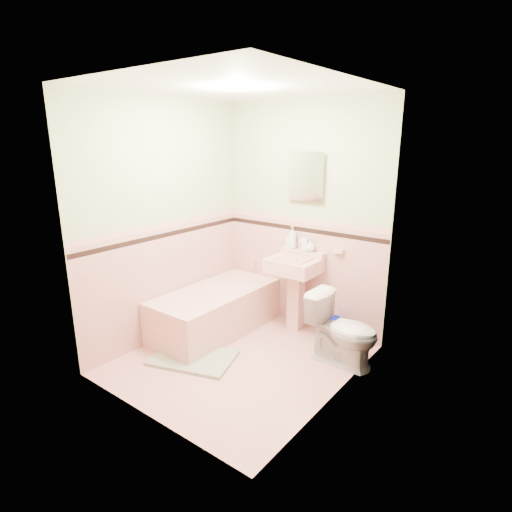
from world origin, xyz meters
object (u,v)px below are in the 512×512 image
Objects in this scene: medicine_cabinet at (307,177)px; soap_bottle_mid at (305,242)px; sink at (293,295)px; shoe at (188,350)px; bathtub at (216,312)px; soap_bottle_left at (293,237)px; soap_bottle_right at (311,245)px; bucket at (330,329)px; toilet at (343,330)px.

soap_bottle_mid is at bearing -56.82° from medicine_cabinet.
medicine_cabinet is (0.00, 0.21, 1.28)m from sink.
medicine_cabinet is 3.41× the size of shoe.
medicine_cabinet is at bearing 47.42° from bathtub.
soap_bottle_left reaches higher than soap_bottle_right.
soap_bottle_mid is 0.81× the size of bucket.
toilet is 1.54m from shoe.
soap_bottle_mid reaches higher than toilet.
toilet reaches higher than bucket.
toilet is at bearing -28.54° from soap_bottle_left.
soap_bottle_left is at bearing 63.00° from toilet.
sink is at bearing -172.73° from bucket.
bathtub is 1.20m from soap_bottle_left.
bathtub is at bearing -127.36° from soap_bottle_left.
bucket is at bearing 41.97° from toilet.
toilet reaches higher than shoe.
bathtub is at bearing -152.50° from bucket.
soap_bottle_mid is 1.44× the size of soap_bottle_right.
soap_bottle_right is at bearing 55.22° from toilet.
toilet is (0.74, -0.49, -0.65)m from soap_bottle_mid.
bucket is at bearing -19.21° from soap_bottle_right.
soap_bottle_right is at bearing 62.05° from sink.
sink is 1.30m from medicine_cabinet.
toilet is 2.85× the size of bucket.
soap_bottle_left is 1.23m from toilet.
bathtub is 6.23× the size of bucket.
toilet is at bearing 29.52° from shoe.
sink is at bearing 62.25° from shoe.
bucket is (0.43, -0.12, -0.88)m from soap_bottle_mid.
sink is 6.21× the size of soap_bottle_right.
toilet is (0.76, -0.31, -0.08)m from sink.
medicine_cabinet is 2.18m from shoe.
shoe is at bearing -112.43° from soap_bottle_mid.
medicine_cabinet is at bearing 57.24° from toilet.
soap_bottle_right is (0.08, 0.00, -0.03)m from soap_bottle_mid.
soap_bottle_right reaches higher than toilet.
bucket is 1.81× the size of shoe.
shoe is (-0.61, -1.30, -0.91)m from soap_bottle_right.
soap_bottle_left is at bearing 127.45° from sink.
shoe is (-1.28, -0.81, -0.28)m from toilet.
soap_bottle_right is at bearing -17.44° from medicine_cabinet.
soap_bottle_right is 0.56× the size of bucket.
sink is 0.60m from soap_bottle_mid.
medicine_cabinet is 1.88× the size of bucket.
soap_bottle_mid is 0.98m from bucket.
medicine_cabinet is 1.64m from toilet.
medicine_cabinet is at bearing 161.17° from bucket.
soap_bottle_mid is at bearing 83.78° from sink.
medicine_cabinet is 1.78× the size of soap_bottle_left.
soap_bottle_mid is (0.02, -0.03, -0.70)m from medicine_cabinet.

